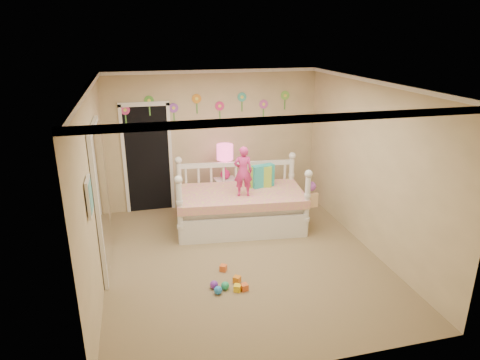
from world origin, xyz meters
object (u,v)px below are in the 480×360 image
object	(u,v)px
nightstand	(225,195)
table_lamp	(225,156)
child	(243,171)
daybed	(240,195)

from	to	relation	value
nightstand	table_lamp	distance (m)	0.76
child	nightstand	bearing A→B (deg)	-73.81
daybed	child	world-z (taller)	child
child	table_lamp	xyz separation A→B (m)	(-0.11, 0.90, 0.01)
child	nightstand	distance (m)	1.18
table_lamp	nightstand	bearing A→B (deg)	-93.58
child	daybed	bearing A→B (deg)	-79.94
table_lamp	daybed	bearing A→B (deg)	-81.50
nightstand	table_lamp	world-z (taller)	table_lamp
nightstand	table_lamp	size ratio (longest dim) A/B	0.99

